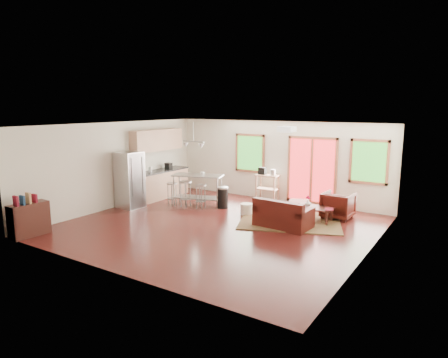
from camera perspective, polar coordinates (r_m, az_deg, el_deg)
The scene contains 29 objects.
floor at distance 10.45m, azimuth -0.90°, elevation -6.79°, with size 7.50×7.00×0.02m, color black.
ceiling at distance 9.99m, azimuth -0.94°, elevation 7.72°, with size 7.50×7.00×0.02m, color white.
back_wall at distance 13.16m, azimuth 7.62°, elevation 2.56°, with size 7.50×0.02×2.60m, color silver.
left_wall at distance 12.59m, azimuth -15.29°, elevation 1.93°, with size 0.02×7.00×2.60m, color silver.
right_wall at distance 8.67m, azimuth 20.23°, elevation -2.11°, with size 0.02×7.00×2.60m, color silver.
front_wall at distance 7.54m, azimuth -15.96°, elevation -3.67°, with size 7.50×0.02×2.60m, color silver.
window_left at distance 13.54m, azimuth 3.72°, elevation 3.71°, with size 1.10×0.05×1.30m.
french_doors at distance 12.68m, azimuth 12.40°, elevation 1.20°, with size 1.60×0.05×2.10m.
window_right at distance 12.15m, azimuth 20.00°, elevation 2.32°, with size 1.10×0.05×1.30m.
rug at distance 10.99m, azimuth 9.39°, elevation -5.93°, with size 2.64×2.03×0.03m, color #435D37.
loveseat at distance 10.37m, azimuth 8.37°, elevation -5.28°, with size 1.45×0.89×0.75m.
coffee_table at distance 11.07m, azimuth 12.80°, elevation -4.18°, with size 0.99×0.60×0.39m.
armchair at distance 11.48m, azimuth 15.97°, elevation -3.46°, with size 0.79×0.74×0.81m, color #330C09.
ottoman at distance 11.83m, azimuth 10.62°, elevation -3.93°, with size 0.55×0.55×0.37m, color #330C09.
pouf at distance 11.52m, azimuth 3.24°, elevation -4.30°, with size 0.36×0.36×0.31m, color beige.
vase at distance 11.04m, azimuth 11.89°, elevation -3.28°, with size 0.23×0.23×0.29m.
book at distance 10.78m, azimuth 14.27°, elevation -3.53°, with size 0.21×0.03×0.29m, color maroon.
cabinets at distance 13.64m, azimuth -9.14°, elevation 1.22°, with size 0.64×2.24×2.30m.
refrigerator at distance 12.48m, azimuth -13.30°, elevation -0.12°, with size 0.73×0.69×1.71m.
island at distance 12.43m, azimuth -3.78°, elevation -0.78°, with size 1.65×1.06×0.97m.
cup at distance 12.46m, azimuth -3.11°, elevation 0.87°, with size 0.13×0.10×0.13m, color white.
bar_stool_a at distance 12.62m, azimuth -7.44°, elevation -1.36°, with size 0.38×0.38×0.70m.
bar_stool_b at distance 12.32m, azimuth -5.52°, elevation -1.25°, with size 0.39×0.39×0.80m.
bar_stool_c at distance 12.10m, azimuth -3.36°, elevation -1.69°, with size 0.36×0.36×0.73m.
trash_can at distance 12.19m, azimuth -0.22°, elevation -2.63°, with size 0.42×0.42×0.65m.
kitchen_cart at distance 13.03m, azimuth 6.13°, elevation 0.09°, with size 0.76×0.53×1.11m.
bookshelf at distance 10.64m, azimuth -26.08°, elevation -5.16°, with size 0.38×0.92×1.07m.
ceiling_flush at distance 9.74m, azimuth 8.96°, elevation 7.05°, with size 0.35×0.35×0.12m, color white.
pendant_light at distance 12.36m, azimuth -4.40°, elevation 4.90°, with size 0.80×0.18×0.79m.
Camera 1 is at (5.55, -8.29, 3.09)m, focal length 32.00 mm.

